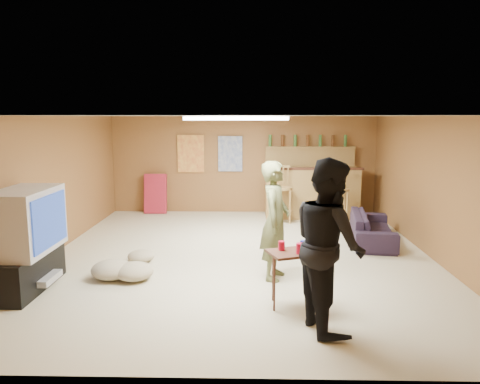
{
  "coord_description": "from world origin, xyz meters",
  "views": [
    {
      "loc": [
        0.18,
        -7.15,
        2.19
      ],
      "look_at": [
        0.0,
        0.2,
        1.0
      ],
      "focal_mm": 35.0,
      "sensor_mm": 36.0,
      "label": 1
    }
  ],
  "objects_px": {
    "sofa": "(372,228)",
    "tray_table": "(291,279)",
    "person_olive": "(275,221)",
    "bar_counter": "(312,192)",
    "person_black": "(329,244)",
    "tv_body": "(25,221)"
  },
  "relations": [
    {
      "from": "sofa",
      "to": "tray_table",
      "type": "height_order",
      "value": "tray_table"
    },
    {
      "from": "person_olive",
      "to": "tray_table",
      "type": "relative_size",
      "value": 2.46
    },
    {
      "from": "person_olive",
      "to": "sofa",
      "type": "relative_size",
      "value": 0.93
    },
    {
      "from": "bar_counter",
      "to": "person_black",
      "type": "relative_size",
      "value": 1.12
    },
    {
      "from": "person_black",
      "to": "tray_table",
      "type": "bearing_deg",
      "value": 18.11
    },
    {
      "from": "tv_body",
      "to": "sofa",
      "type": "height_order",
      "value": "tv_body"
    },
    {
      "from": "bar_counter",
      "to": "tray_table",
      "type": "bearing_deg",
      "value": -99.92
    },
    {
      "from": "person_olive",
      "to": "person_black",
      "type": "distance_m",
      "value": 1.57
    },
    {
      "from": "bar_counter",
      "to": "tray_table",
      "type": "distance_m",
      "value": 4.97
    },
    {
      "from": "bar_counter",
      "to": "person_olive",
      "type": "distance_m",
      "value": 4.07
    },
    {
      "from": "tv_body",
      "to": "tray_table",
      "type": "relative_size",
      "value": 1.68
    },
    {
      "from": "person_olive",
      "to": "person_black",
      "type": "height_order",
      "value": "person_black"
    },
    {
      "from": "sofa",
      "to": "tray_table",
      "type": "bearing_deg",
      "value": 158.52
    },
    {
      "from": "person_black",
      "to": "tray_table",
      "type": "relative_size",
      "value": 2.73
    },
    {
      "from": "bar_counter",
      "to": "person_black",
      "type": "distance_m",
      "value": 5.47
    },
    {
      "from": "tray_table",
      "to": "tv_body",
      "type": "bearing_deg",
      "value": 172.3
    },
    {
      "from": "person_black",
      "to": "tray_table",
      "type": "xyz_separation_m",
      "value": [
        -0.33,
        0.54,
        -0.57
      ]
    },
    {
      "from": "bar_counter",
      "to": "sofa",
      "type": "relative_size",
      "value": 1.15
    },
    {
      "from": "person_black",
      "to": "sofa",
      "type": "distance_m",
      "value": 3.72
    },
    {
      "from": "tv_body",
      "to": "bar_counter",
      "type": "distance_m",
      "value": 6.09
    },
    {
      "from": "person_black",
      "to": "bar_counter",
      "type": "bearing_deg",
      "value": -19.11
    },
    {
      "from": "person_olive",
      "to": "sofa",
      "type": "xyz_separation_m",
      "value": [
        1.82,
        1.91,
        -0.55
      ]
    }
  ]
}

